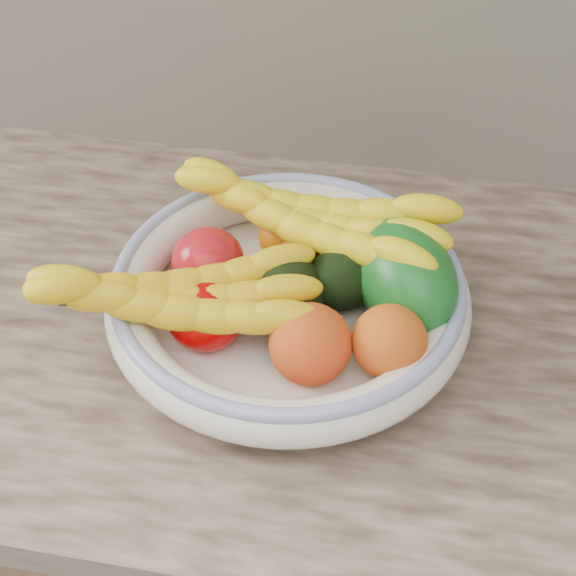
# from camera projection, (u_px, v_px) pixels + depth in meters

# --- Properties ---
(kitchen_counter) EXTENTS (2.44, 0.66, 1.40)m
(kitchen_counter) POSITION_uv_depth(u_px,v_px,m) (291.00, 521.00, 1.29)
(kitchen_counter) COLOR brown
(kitchen_counter) RESTS_ON ground
(fruit_bowl) EXTENTS (0.39, 0.39, 0.08)m
(fruit_bowl) POSITION_uv_depth(u_px,v_px,m) (288.00, 296.00, 0.94)
(fruit_bowl) COLOR silver
(fruit_bowl) RESTS_ON kitchen_counter
(clementine_back_left) EXTENTS (0.08, 0.08, 0.05)m
(clementine_back_left) POSITION_uv_depth(u_px,v_px,m) (283.00, 237.00, 1.00)
(clementine_back_left) COLOR orange
(clementine_back_left) RESTS_ON fruit_bowl
(clementine_back_right) EXTENTS (0.06, 0.06, 0.05)m
(clementine_back_right) POSITION_uv_depth(u_px,v_px,m) (327.00, 230.00, 1.01)
(clementine_back_right) COLOR #EB5604
(clementine_back_right) RESTS_ON fruit_bowl
(clementine_back_mid) EXTENTS (0.06, 0.06, 0.05)m
(clementine_back_mid) POSITION_uv_depth(u_px,v_px,m) (303.00, 250.00, 0.99)
(clementine_back_mid) COLOR orange
(clementine_back_mid) RESTS_ON fruit_bowl
(tomato_left) EXTENTS (0.10, 0.10, 0.07)m
(tomato_left) POSITION_uv_depth(u_px,v_px,m) (208.00, 261.00, 0.96)
(tomato_left) COLOR red
(tomato_left) RESTS_ON fruit_bowl
(tomato_near_left) EXTENTS (0.09, 0.09, 0.07)m
(tomato_near_left) POSITION_uv_depth(u_px,v_px,m) (206.00, 315.00, 0.90)
(tomato_near_left) COLOR #B60000
(tomato_near_left) RESTS_ON fruit_bowl
(avocado_center) EXTENTS (0.11, 0.13, 0.08)m
(avocado_center) POSITION_uv_depth(u_px,v_px,m) (287.00, 292.00, 0.92)
(avocado_center) COLOR black
(avocado_center) RESTS_ON fruit_bowl
(avocado_right) EXTENTS (0.12, 0.13, 0.07)m
(avocado_right) POSITION_uv_depth(u_px,v_px,m) (349.00, 274.00, 0.94)
(avocado_right) COLOR black
(avocado_right) RESTS_ON fruit_bowl
(green_mango) EXTENTS (0.18, 0.19, 0.13)m
(green_mango) POSITION_uv_depth(u_px,v_px,m) (404.00, 277.00, 0.92)
(green_mango) COLOR #10551A
(green_mango) RESTS_ON fruit_bowl
(peach_front) EXTENTS (0.11, 0.11, 0.08)m
(peach_front) POSITION_uv_depth(u_px,v_px,m) (310.00, 344.00, 0.87)
(peach_front) COLOR orange
(peach_front) RESTS_ON fruit_bowl
(peach_right) EXTENTS (0.08, 0.08, 0.08)m
(peach_right) POSITION_uv_depth(u_px,v_px,m) (389.00, 342.00, 0.87)
(peach_right) COLOR orange
(peach_right) RESTS_ON fruit_bowl
(banana_bunch_back) EXTENTS (0.35, 0.19, 0.09)m
(banana_bunch_back) POSITION_uv_depth(u_px,v_px,m) (309.00, 224.00, 0.97)
(banana_bunch_back) COLOR yellow
(banana_bunch_back) RESTS_ON fruit_bowl
(banana_bunch_front) EXTENTS (0.33, 0.20, 0.08)m
(banana_bunch_front) POSITION_uv_depth(u_px,v_px,m) (177.00, 303.00, 0.89)
(banana_bunch_front) COLOR yellow
(banana_bunch_front) RESTS_ON fruit_bowl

